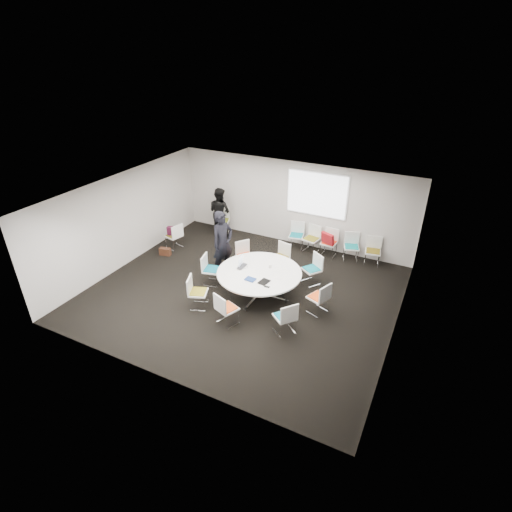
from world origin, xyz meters
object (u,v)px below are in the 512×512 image
at_px(chair_ring_e, 212,275).
at_px(chair_ring_f, 198,298).
at_px(chair_back_c, 329,248).
at_px(chair_back_a, 296,240).
at_px(chair_back_e, 372,256).
at_px(person_main, 223,243).
at_px(chair_ring_d, 245,261).
at_px(chair_person_back, 223,225).
at_px(person_back, 220,212).
at_px(chair_ring_g, 227,314).
at_px(chair_spare_left, 175,241).
at_px(maroon_bag, 173,231).
at_px(laptop, 244,267).
at_px(chair_back_b, 311,244).
at_px(chair_ring_b, 312,274).
at_px(chair_back_d, 351,252).
at_px(chair_ring_a, 318,303).
at_px(chair_ring_h, 285,323).
at_px(conference_table, 259,278).
at_px(chair_ring_c, 280,263).
at_px(brown_bag, 165,252).
at_px(cup, 270,266).

relative_size(chair_ring_e, chair_ring_f, 1.00).
bearing_deg(chair_back_c, chair_back_a, 2.33).
bearing_deg(chair_back_e, person_main, 22.30).
bearing_deg(chair_back_e, chair_ring_d, 20.77).
distance_m(chair_person_back, person_back, 0.60).
height_order(chair_ring_g, person_back, person_back).
xyz_separation_m(chair_spare_left, person_back, (0.79, 1.62, 0.58)).
bearing_deg(chair_back_c, maroon_bag, 24.10).
height_order(chair_back_a, laptop, chair_back_a).
bearing_deg(chair_ring_d, chair_back_e, 158.08).
bearing_deg(chair_back_b, chair_ring_f, 80.64).
xyz_separation_m(chair_ring_b, chair_back_b, (-0.67, 1.83, 0.00)).
bearing_deg(chair_back_d, maroon_bag, -0.31).
distance_m(chair_back_d, person_back, 4.68).
distance_m(chair_ring_a, maroon_bag, 5.58).
relative_size(chair_back_c, chair_spare_left, 1.00).
bearing_deg(person_back, chair_ring_f, 124.96).
xyz_separation_m(chair_ring_a, person_main, (-3.15, 0.64, 0.70)).
xyz_separation_m(chair_back_a, chair_back_d, (1.83, 0.01, 0.00)).
bearing_deg(chair_ring_h, chair_back_c, 42.09).
height_order(conference_table, person_main, person_main).
bearing_deg(chair_ring_b, chair_ring_c, 23.95).
bearing_deg(chair_back_e, laptop, 36.68).
xyz_separation_m(chair_ring_c, chair_ring_d, (-0.97, -0.38, 0.00)).
distance_m(chair_back_b, maroon_bag, 4.52).
distance_m(conference_table, chair_spare_left, 3.94).
xyz_separation_m(chair_ring_b, brown_bag, (-4.78, -0.52, -0.16)).
xyz_separation_m(chair_ring_e, chair_ring_h, (2.70, -1.07, 0.00)).
bearing_deg(chair_back_a, chair_ring_h, 96.88).
xyz_separation_m(maroon_bag, brown_bag, (0.02, -0.54, -0.50)).
relative_size(chair_ring_f, chair_back_b, 1.00).
height_order(chair_ring_a, chair_spare_left, same).
xyz_separation_m(chair_ring_e, cup, (1.63, 0.41, 0.50)).
distance_m(conference_table, chair_ring_g, 1.50).
distance_m(chair_ring_d, chair_spare_left, 2.75).
height_order(chair_back_d, chair_back_e, same).
xyz_separation_m(chair_ring_e, person_main, (-0.01, 0.68, 0.70)).
bearing_deg(chair_person_back, chair_ring_d, 113.36).
bearing_deg(chair_ring_g, laptop, 123.65).
bearing_deg(chair_ring_d, chair_ring_g, 55.24).
xyz_separation_m(chair_back_b, maroon_bag, (-4.13, -1.80, 0.34)).
height_order(chair_ring_d, chair_back_e, same).
bearing_deg(chair_ring_d, cup, 95.03).
distance_m(chair_ring_b, chair_back_a, 2.20).
xyz_separation_m(chair_ring_e, chair_back_c, (2.46, 3.11, 0.00)).
relative_size(chair_ring_b, laptop, 2.45).
distance_m(chair_ring_d, chair_person_back, 2.79).
bearing_deg(chair_ring_h, chair_ring_b, 42.99).
height_order(chair_ring_e, chair_spare_left, same).
bearing_deg(laptop, chair_back_b, -12.36).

